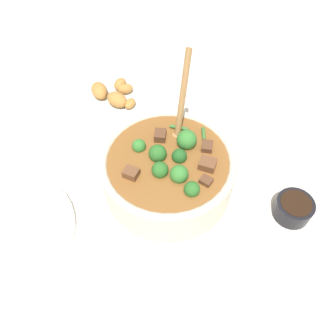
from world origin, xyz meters
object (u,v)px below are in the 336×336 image
at_px(stew_bowl, 168,170).
at_px(empty_plate, 6,232).
at_px(condiment_bowl, 294,208).
at_px(food_plate, 116,101).

height_order(stew_bowl, empty_plate, stew_bowl).
height_order(stew_bowl, condiment_bowl, stew_bowl).
xyz_separation_m(stew_bowl, food_plate, (0.10, -0.26, -0.04)).
bearing_deg(condiment_bowl, food_plate, -46.86).
bearing_deg(stew_bowl, food_plate, -68.72).
bearing_deg(empty_plate, food_plate, -123.05).
distance_m(condiment_bowl, food_plate, 0.49).
xyz_separation_m(condiment_bowl, empty_plate, (0.55, -0.02, -0.01)).
bearing_deg(food_plate, stew_bowl, 111.28).
bearing_deg(stew_bowl, condiment_bowl, 157.43).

